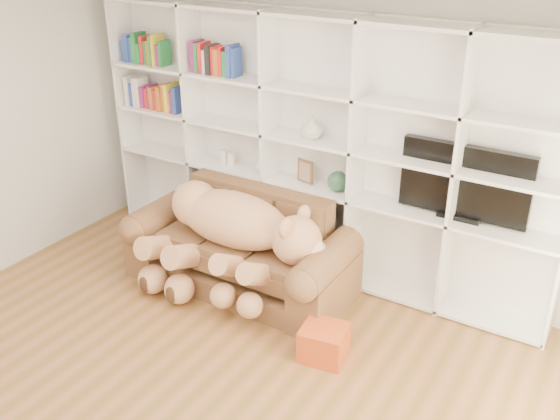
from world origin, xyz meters
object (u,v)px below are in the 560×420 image
Objects in this scene: teddy_bear at (229,233)px; gift_box at (324,343)px; tv at (465,183)px; sofa at (242,253)px.

teddy_bear reaches higher than gift_box.
tv is (0.61, 1.20, 1.03)m from gift_box.
teddy_bear is at bearing -154.76° from tv.
gift_box is (1.14, -0.37, -0.48)m from teddy_bear.
tv is at bearing 63.08° from gift_box.
sofa is 1.96× the size of tv.
gift_box is at bearing -13.65° from teddy_bear.
teddy_bear is 2.01m from tv.
sofa is 0.33m from teddy_bear.
tv reaches higher than sofa.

